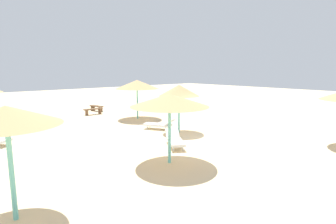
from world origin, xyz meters
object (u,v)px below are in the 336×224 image
lounger_0 (175,140)px  bench_0 (96,107)px  lounger_2 (160,124)px  parasol_0 (170,100)px  parasol_2 (179,91)px  bench_1 (93,110)px  parasol_4 (6,116)px  parasol_5 (137,84)px

lounger_0 → bench_0: (2.07, 12.35, 0.03)m
lounger_2 → parasol_0: bearing=-125.8°
parasol_2 → bench_0: 10.64m
parasol_2 → bench_1: (-1.01, 8.99, -2.09)m
parasol_0 → lounger_2: bearing=54.2°
parasol_0 → parasol_4: size_ratio=1.07×
parasol_2 → lounger_0: 3.54m
parasol_5 → lounger_0: (-2.76, -7.07, -2.22)m
parasol_0 → parasol_4: (-5.48, -0.49, 0.10)m
lounger_0 → bench_1: 10.96m
bench_0 → bench_1: 1.75m
parasol_0 → bench_1: size_ratio=1.99×
bench_1 → parasol_0: bearing=-102.6°
parasol_4 → bench_0: size_ratio=1.83×
parasol_5 → bench_0: (-0.69, 5.27, -2.19)m
lounger_0 → parasol_0: bearing=-137.9°
parasol_0 → parasol_5: 9.71m
bench_0 → parasol_2: bearing=-89.9°
lounger_0 → parasol_5: bearing=68.7°
parasol_0 → parasol_5: (4.48, 8.62, 0.06)m
parasol_2 → lounger_2: 2.52m
lounger_0 → lounger_2: bearing=61.9°
parasol_0 → lounger_2: size_ratio=1.53×
parasol_0 → bench_0: bearing=74.8°
parasol_0 → parasol_4: parasol_4 is taller
lounger_0 → bench_1: lounger_0 is taller
parasol_0 → parasol_2: parasol_2 is taller
parasol_0 → parasol_5: parasol_5 is taller
parasol_0 → bench_0: size_ratio=1.95×
lounger_0 → bench_0: bearing=80.5°
parasol_0 → parasol_2: 5.15m
parasol_0 → lounger_0: 3.16m
parasol_5 → bench_1: (-1.69, 3.84, -2.19)m
parasol_2 → lounger_2: parasol_2 is taller
parasol_2 → bench_1: size_ratio=1.83×
bench_0 → bench_1: size_ratio=1.02×
parasol_2 → bench_1: parasol_2 is taller
parasol_5 → bench_1: parasol_5 is taller
parasol_4 → lounger_0: size_ratio=1.45×
parasol_4 → bench_1: (8.27, 12.95, -2.23)m
parasol_4 → bench_1: 15.53m
parasol_0 → bench_0: parasol_0 is taller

